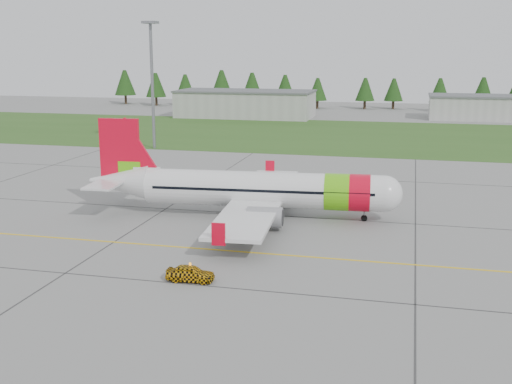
# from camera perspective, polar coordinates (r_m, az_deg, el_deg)

# --- Properties ---
(ground) EXTENTS (320.00, 320.00, 0.00)m
(ground) POSITION_cam_1_polar(r_m,az_deg,el_deg) (44.10, 0.73, -8.81)
(ground) COLOR gray
(ground) RESTS_ON ground
(aircraft) EXTENTS (31.08, 28.71, 9.41)m
(aircraft) POSITION_cam_1_polar(r_m,az_deg,el_deg) (62.37, -0.03, 0.22)
(aircraft) COLOR silver
(aircraft) RESTS_ON ground
(follow_me_car) EXTENTS (1.25, 1.45, 3.46)m
(follow_me_car) POSITION_cam_1_polar(r_m,az_deg,el_deg) (45.57, -5.89, -5.84)
(follow_me_car) COLOR yellow
(follow_me_car) RESTS_ON ground
(service_van) EXTENTS (1.79, 1.74, 4.17)m
(service_van) POSITION_cam_1_polar(r_m,az_deg,el_deg) (107.91, -12.45, 4.86)
(service_van) COLOR silver
(service_van) RESTS_ON ground
(grass_strip) EXTENTS (320.00, 50.00, 0.03)m
(grass_strip) POSITION_cam_1_polar(r_m,az_deg,el_deg) (123.41, 9.35, 4.96)
(grass_strip) COLOR #30561E
(grass_strip) RESTS_ON ground
(taxi_guideline) EXTENTS (120.00, 0.25, 0.02)m
(taxi_guideline) POSITION_cam_1_polar(r_m,az_deg,el_deg) (51.46, 2.74, -5.62)
(taxi_guideline) COLOR gold
(taxi_guideline) RESTS_ON ground
(hangar_west) EXTENTS (32.00, 14.00, 6.00)m
(hangar_west) POSITION_cam_1_polar(r_m,az_deg,el_deg) (155.60, -0.94, 7.78)
(hangar_west) COLOR #A8A8A3
(hangar_west) RESTS_ON ground
(hangar_east) EXTENTS (24.00, 12.00, 5.20)m
(hangar_east) POSITION_cam_1_polar(r_m,az_deg,el_deg) (159.37, 19.50, 7.04)
(hangar_east) COLOR #A8A8A3
(hangar_east) RESTS_ON ground
(floodlight_mast) EXTENTS (0.50, 0.50, 20.00)m
(floodlight_mast) POSITION_cam_1_polar(r_m,az_deg,el_deg) (106.49, -9.19, 9.17)
(floodlight_mast) COLOR slate
(floodlight_mast) RESTS_ON ground
(treeline) EXTENTS (160.00, 8.00, 10.00)m
(treeline) POSITION_cam_1_polar(r_m,az_deg,el_deg) (178.59, 10.86, 8.83)
(treeline) COLOR #1C3F14
(treeline) RESTS_ON ground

